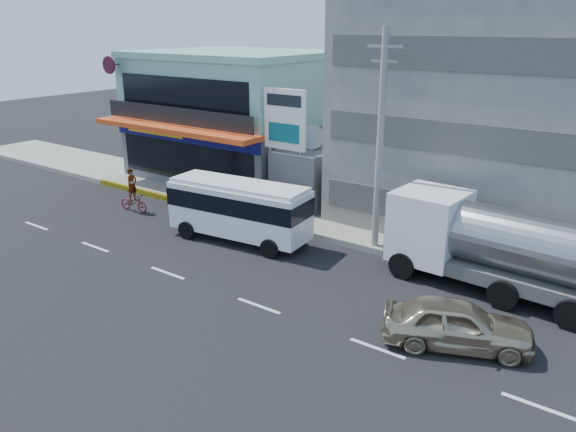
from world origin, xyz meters
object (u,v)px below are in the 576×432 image
object	(u,v)px
billboard	(285,126)
utility_pole_near	(380,142)
sedan	(457,324)
tanker_truck	(495,245)
satellite_dish	(311,147)
motorcycle_rider	(133,197)
minibus	(239,206)
concrete_building	(526,90)
shop_building	(237,119)

from	to	relation	value
billboard	utility_pole_near	distance (m)	6.75
sedan	tanker_truck	distance (m)	4.99
satellite_dish	motorcycle_rider	xyz separation A→B (m)	(-7.79, -6.33, -2.76)
tanker_truck	motorcycle_rider	distance (m)	19.53
satellite_dish	minibus	world-z (taller)	satellite_dish
minibus	satellite_dish	bearing A→B (deg)	90.30
satellite_dish	motorcycle_rider	size ratio (longest dim) A/B	0.61
concrete_building	minibus	world-z (taller)	concrete_building
satellite_dish	sedan	bearing A→B (deg)	-37.88
billboard	motorcycle_rider	world-z (taller)	billboard
concrete_building	sedan	bearing A→B (deg)	-81.47
satellite_dish	motorcycle_rider	world-z (taller)	satellite_dish
minibus	sedan	size ratio (longest dim) A/B	1.50
minibus	motorcycle_rider	size ratio (longest dim) A/B	2.95
shop_building	billboard	bearing A→B (deg)	-32.32
concrete_building	utility_pole_near	world-z (taller)	concrete_building
billboard	tanker_truck	bearing A→B (deg)	-12.46
billboard	utility_pole_near	size ratio (longest dim) A/B	0.69
billboard	utility_pole_near	world-z (taller)	utility_pole_near
satellite_dish	sedan	xyz separation A→B (m)	(12.00, -9.33, -2.75)
satellite_dish	billboard	size ratio (longest dim) A/B	0.22
shop_building	sedan	world-z (taller)	shop_building
minibus	concrete_building	bearing A→B (deg)	45.88
utility_pole_near	motorcycle_rider	world-z (taller)	utility_pole_near
minibus	sedan	bearing A→B (deg)	-14.32
minibus	billboard	bearing A→B (deg)	96.79
shop_building	billboard	xyz separation A→B (m)	(7.50, -4.75, 0.93)
sedan	tanker_truck	size ratio (longest dim) A/B	0.52
shop_building	motorcycle_rider	xyz separation A→B (m)	(0.21, -9.28, -3.19)
shop_building	minibus	xyz separation A→B (m)	(8.03, -9.22, -2.24)
tanker_truck	minibus	bearing A→B (deg)	-171.15
motorcycle_rider	satellite_dish	bearing A→B (deg)	39.10
concrete_building	billboard	xyz separation A→B (m)	(-10.50, -5.80, -2.07)
concrete_building	sedan	size ratio (longest dim) A/B	3.32
utility_pole_near	tanker_truck	bearing A→B (deg)	-8.87
shop_building	tanker_truck	xyz separation A→B (m)	(19.61, -7.42, -2.08)
satellite_dish	utility_pole_near	world-z (taller)	utility_pole_near
motorcycle_rider	concrete_building	bearing A→B (deg)	30.15
shop_building	tanker_truck	size ratio (longest dim) A/B	1.35
satellite_dish	shop_building	bearing A→B (deg)	159.79
minibus	tanker_truck	bearing A→B (deg)	8.85
satellite_dish	tanker_truck	bearing A→B (deg)	-21.08
utility_pole_near	sedan	bearing A→B (deg)	-43.70
concrete_building	motorcycle_rider	xyz separation A→B (m)	(-17.79, -10.33, -6.19)
satellite_dish	minibus	distance (m)	6.54
motorcycle_rider	sedan	bearing A→B (deg)	-8.62
shop_building	tanker_truck	distance (m)	21.07
concrete_building	motorcycle_rider	world-z (taller)	concrete_building
utility_pole_near	concrete_building	bearing A→B (deg)	62.24
shop_building	tanker_truck	world-z (taller)	shop_building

